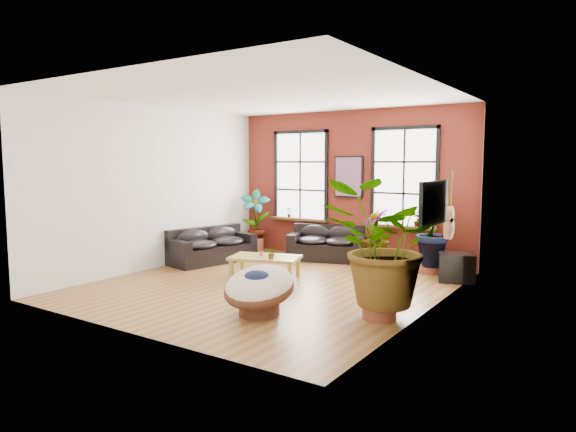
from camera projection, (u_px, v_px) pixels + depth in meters
name	position (u px, v px, depth m)	size (l,w,h in m)	color
room	(275.00, 192.00, 9.54)	(6.04, 6.54, 3.54)	brown
sofa_back	(328.00, 244.00, 12.08)	(1.93, 1.34, 0.81)	black
sofa_left	(211.00, 246.00, 11.81)	(1.26, 2.15, 0.80)	black
coffee_table	(265.00, 259.00, 10.17)	(1.52, 1.15, 0.52)	olive
papasan_chair	(259.00, 288.00, 7.68)	(1.23, 1.24, 0.80)	#532D1D
poster	(349.00, 177.00, 12.03)	(0.74, 0.06, 0.98)	black
tv_wall_unit	(438.00, 209.00, 8.32)	(0.13, 1.86, 1.20)	black
media_box	(457.00, 267.00, 9.88)	(0.81, 0.74, 0.55)	black
pot_back_left	(254.00, 245.00, 13.20)	(0.60, 0.60, 0.35)	brown
pot_back_right	(431.00, 264.00, 10.64)	(0.50, 0.50, 0.36)	brown
pot_right_wall	(379.00, 306.00, 7.53)	(0.63, 0.63, 0.37)	brown
pot_mid	(375.00, 260.00, 11.06)	(0.66, 0.66, 0.37)	brown
floor_plant_back_left	(255.00, 218.00, 13.13)	(0.77, 0.52, 1.46)	#143C10
floor_plant_back_right	(432.00, 230.00, 10.58)	(0.82, 0.66, 1.48)	#143C10
floor_plant_right_wall	(380.00, 244.00, 7.48)	(1.69, 1.46, 1.88)	#143C10
floor_plant_mid	(375.00, 236.00, 10.99)	(0.65, 0.65, 1.16)	#143C10
table_plant	(272.00, 253.00, 9.89)	(0.21, 0.18, 0.23)	#143C10
sill_plant_left	(289.00, 212.00, 12.99)	(0.14, 0.10, 0.27)	#143C10
sill_plant_right	(417.00, 220.00, 11.15)	(0.15, 0.15, 0.27)	#143C10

